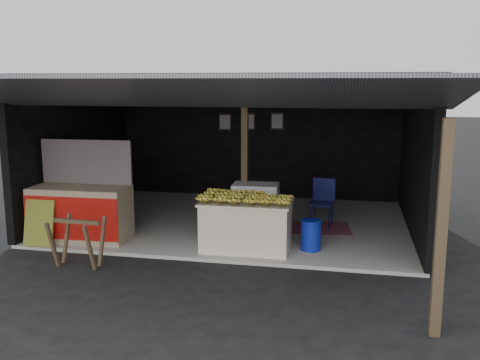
% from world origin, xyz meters
% --- Properties ---
extents(ground, '(80.00, 80.00, 0.00)m').
position_xyz_m(ground, '(0.00, 0.00, 0.00)').
color(ground, black).
rests_on(ground, ground).
extents(concrete_slab, '(7.00, 5.00, 0.06)m').
position_xyz_m(concrete_slab, '(0.00, 2.50, 0.03)').
color(concrete_slab, gray).
rests_on(concrete_slab, ground).
extents(shophouse, '(7.40, 7.29, 3.02)m').
position_xyz_m(shophouse, '(0.00, 2.82, 2.10)').
color(shophouse, black).
rests_on(shophouse, ground).
extents(banana_table, '(1.54, 0.95, 0.84)m').
position_xyz_m(banana_table, '(0.58, 0.65, 0.48)').
color(banana_table, silver).
rests_on(banana_table, concrete_slab).
extents(banana_pile, '(1.42, 0.86, 0.17)m').
position_xyz_m(banana_pile, '(0.58, 0.65, 0.99)').
color(banana_pile, gold).
rests_on(banana_pile, banana_table).
extents(white_crate, '(0.87, 0.61, 0.94)m').
position_xyz_m(white_crate, '(0.55, 1.70, 0.53)').
color(white_crate, white).
rests_on(white_crate, concrete_slab).
extents(neighbor_stall, '(1.76, 0.83, 1.79)m').
position_xyz_m(neighbor_stall, '(-2.46, 0.60, 0.59)').
color(neighbor_stall, '#998466').
rests_on(neighbor_stall, concrete_slab).
extents(green_signboard, '(0.55, 0.22, 0.81)m').
position_xyz_m(green_signboard, '(-2.98, 0.08, 0.47)').
color(green_signboard, black).
rests_on(green_signboard, concrete_slab).
extents(sawhorse, '(0.79, 0.71, 0.77)m').
position_xyz_m(sawhorse, '(-1.86, -0.64, 0.49)').
color(sawhorse, '#4C3C26').
rests_on(sawhorse, ground).
extents(water_barrel, '(0.34, 0.34, 0.50)m').
position_xyz_m(water_barrel, '(1.67, 0.82, 0.31)').
color(water_barrel, '#0D1D92').
rests_on(water_barrel, concrete_slab).
extents(plastic_chair, '(0.49, 0.49, 0.94)m').
position_xyz_m(plastic_chair, '(1.77, 2.48, 0.61)').
color(plastic_chair, '#0A0C39').
rests_on(plastic_chair, concrete_slab).
extents(magenta_rug, '(1.61, 1.18, 0.01)m').
position_xyz_m(magenta_rug, '(1.57, 2.20, 0.07)').
color(magenta_rug, maroon).
rests_on(magenta_rug, concrete_slab).
extents(picture_frames, '(1.62, 0.04, 0.46)m').
position_xyz_m(picture_frames, '(-0.17, 4.89, 1.93)').
color(picture_frames, black).
rests_on(picture_frames, shophouse).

